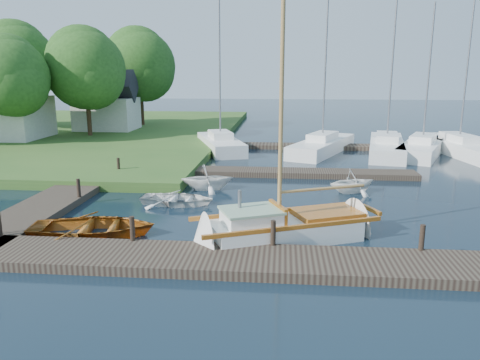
# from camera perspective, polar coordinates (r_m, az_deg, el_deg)

# --- Properties ---
(ground) EXTENTS (160.00, 160.00, 0.00)m
(ground) POSITION_cam_1_polar(r_m,az_deg,el_deg) (19.72, 0.00, -3.40)
(ground) COLOR black
(ground) RESTS_ON ground
(near_dock) EXTENTS (18.00, 2.20, 0.30)m
(near_dock) POSITION_cam_1_polar(r_m,az_deg,el_deg) (14.05, -2.29, -9.74)
(near_dock) COLOR black
(near_dock) RESTS_ON ground
(left_dock) EXTENTS (2.20, 18.00, 0.30)m
(left_dock) POSITION_cam_1_polar(r_m,az_deg,el_deg) (23.63, -19.23, -0.98)
(left_dock) COLOR black
(left_dock) RESTS_ON ground
(far_dock) EXTENTS (14.00, 1.60, 0.30)m
(far_dock) POSITION_cam_1_polar(r_m,az_deg,el_deg) (25.91, 5.74, 0.89)
(far_dock) COLOR black
(far_dock) RESTS_ON ground
(pontoon) EXTENTS (30.00, 1.60, 0.30)m
(pontoon) POSITION_cam_1_polar(r_m,az_deg,el_deg) (36.21, 18.45, 3.76)
(pontoon) COLOR black
(pontoon) RESTS_ON ground
(mooring_post_1) EXTENTS (0.16, 0.16, 0.80)m
(mooring_post_1) POSITION_cam_1_polar(r_m,az_deg,el_deg) (15.42, -12.99, -5.78)
(mooring_post_1) COLOR black
(mooring_post_1) RESTS_ON near_dock
(mooring_post_2) EXTENTS (0.16, 0.16, 0.80)m
(mooring_post_2) POSITION_cam_1_polar(r_m,az_deg,el_deg) (14.67, 4.06, -6.44)
(mooring_post_2) COLOR black
(mooring_post_2) RESTS_ON near_dock
(mooring_post_3) EXTENTS (0.16, 0.16, 0.80)m
(mooring_post_3) POSITION_cam_1_polar(r_m,az_deg,el_deg) (15.28, 21.30, -6.54)
(mooring_post_3) COLOR black
(mooring_post_3) RESTS_ON near_dock
(mooring_post_4) EXTENTS (0.16, 0.16, 0.80)m
(mooring_post_4) POSITION_cam_1_polar(r_m,az_deg,el_deg) (21.33, -19.08, -0.92)
(mooring_post_4) COLOR black
(mooring_post_4) RESTS_ON left_dock
(mooring_post_5) EXTENTS (0.16, 0.16, 0.80)m
(mooring_post_5) POSITION_cam_1_polar(r_m,az_deg,el_deg) (25.85, -14.59, 1.74)
(mooring_post_5) COLOR black
(mooring_post_5) RESTS_ON left_dock
(sailboat) EXTENTS (7.34, 4.62, 9.83)m
(sailboat) POSITION_cam_1_polar(r_m,az_deg,el_deg) (16.12, 5.97, -6.00)
(sailboat) COLOR white
(sailboat) RESTS_ON ground
(dinghy) EXTENTS (4.63, 3.60, 0.88)m
(dinghy) POSITION_cam_1_polar(r_m,az_deg,el_deg) (17.03, -17.51, -5.17)
(dinghy) COLOR #7F460B
(dinghy) RESTS_ON ground
(tender_a) EXTENTS (3.29, 2.46, 0.65)m
(tender_a) POSITION_cam_1_polar(r_m,az_deg,el_deg) (20.35, -7.66, -2.04)
(tender_a) COLOR white
(tender_a) RESTS_ON ground
(tender_b) EXTENTS (2.92, 2.66, 1.32)m
(tender_b) POSITION_cam_1_polar(r_m,az_deg,el_deg) (22.64, -4.01, 0.46)
(tender_b) COLOR white
(tender_b) RESTS_ON ground
(tender_d) EXTENTS (2.99, 2.83, 1.24)m
(tender_d) POSITION_cam_1_polar(r_m,az_deg,el_deg) (22.65, 13.58, 0.03)
(tender_d) COLOR white
(tender_d) RESTS_ON ground
(marina_boat_0) EXTENTS (4.55, 7.91, 11.85)m
(marina_boat_0) POSITION_cam_1_polar(r_m,az_deg,el_deg) (33.94, -2.40, 4.58)
(marina_boat_0) COLOR white
(marina_boat_0) RESTS_ON ground
(marina_boat_2) EXTENTS (5.43, 8.82, 11.54)m
(marina_boat_2) POSITION_cam_1_polar(r_m,az_deg,el_deg) (33.54, 10.00, 4.28)
(marina_boat_2) COLOR white
(marina_boat_2) RESTS_ON ground
(marina_boat_3) EXTENTS (3.93, 9.64, 11.70)m
(marina_boat_3) POSITION_cam_1_polar(r_m,az_deg,el_deg) (34.27, 17.43, 4.05)
(marina_boat_3) COLOR white
(marina_boat_3) RESTS_ON ground
(marina_boat_4) EXTENTS (5.37, 8.54, 9.96)m
(marina_boat_4) POSITION_cam_1_polar(r_m,az_deg,el_deg) (34.45, 21.34, 3.79)
(marina_boat_4) COLOR white
(marina_boat_4) RESTS_ON ground
(marina_boat_5) EXTENTS (3.64, 9.76, 11.50)m
(marina_boat_5) POSITION_cam_1_polar(r_m,az_deg,el_deg) (35.75, 25.14, 3.76)
(marina_boat_5) COLOR white
(marina_boat_5) RESTS_ON ground
(house_a) EXTENTS (6.30, 5.00, 6.29)m
(house_a) POSITION_cam_1_polar(r_m,az_deg,el_deg) (41.14, -26.91, 8.02)
(house_a) COLOR beige
(house_a) RESTS_ON shore
(house_c) EXTENTS (5.25, 4.00, 5.28)m
(house_c) POSITION_cam_1_polar(r_m,az_deg,el_deg) (43.86, -15.95, 8.65)
(house_c) COLOR beige
(house_c) RESTS_ON shore
(tree_2) EXTENTS (5.83, 5.75, 7.82)m
(tree_2) POSITION_cam_1_polar(r_m,az_deg,el_deg) (38.35, -26.24, 11.26)
(tree_2) COLOR #332114
(tree_2) RESTS_ON shore
(tree_3) EXTENTS (6.41, 6.38, 8.74)m
(tree_3) POSITION_cam_1_polar(r_m,az_deg,el_deg) (40.10, -18.29, 12.76)
(tree_3) COLOR #332114
(tree_3) RESTS_ON shore
(tree_4) EXTENTS (7.01, 7.01, 9.66)m
(tree_4) POSITION_cam_1_polar(r_m,az_deg,el_deg) (47.28, -25.53, 12.79)
(tree_4) COLOR #332114
(tree_4) RESTS_ON shore
(tree_7) EXTENTS (6.83, 6.83, 9.38)m
(tree_7) POSITION_cam_1_polar(r_m,az_deg,el_deg) (46.94, -12.08, 13.55)
(tree_7) COLOR #332114
(tree_7) RESTS_ON shore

